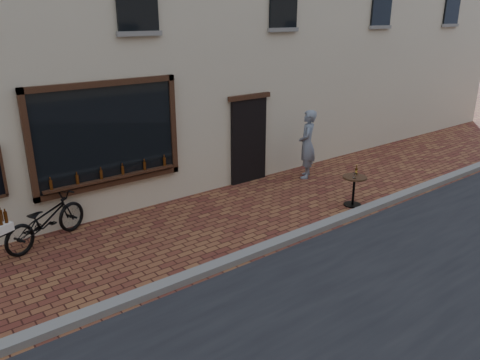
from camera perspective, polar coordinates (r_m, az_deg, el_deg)
ground at (r=9.02m, az=5.39°, el=-8.46°), size 90.00×90.00×0.00m
kerb at (r=9.12m, az=4.54°, el=-7.67°), size 90.00×0.25×0.12m
cargo_bicycle at (r=9.78m, az=-22.82°, el=-4.50°), size 2.17×1.38×1.03m
bistro_table at (r=11.10m, az=13.74°, el=-0.57°), size 0.56×0.56×0.95m
pedestrian at (r=12.71m, az=8.19°, el=4.33°), size 0.80×0.78×1.85m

